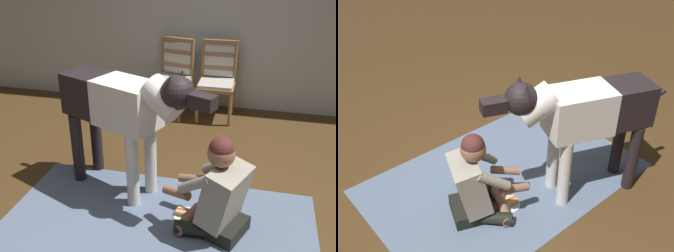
{
  "view_description": "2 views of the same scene",
  "coord_description": "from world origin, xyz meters",
  "views": [
    {
      "loc": [
        0.74,
        -2.47,
        2.13
      ],
      "look_at": [
        0.04,
        0.44,
        0.72
      ],
      "focal_mm": 42.7,
      "sensor_mm": 36.0,
      "label": 1
    },
    {
      "loc": [
        2.02,
        2.24,
        2.66
      ],
      "look_at": [
        0.15,
        0.09,
        0.75
      ],
      "focal_mm": 43.74,
      "sensor_mm": 36.0,
      "label": 2
    }
  ],
  "objects": [
    {
      "name": "large_dog",
      "position": [
        -0.38,
        0.48,
        0.83
      ],
      "size": [
        1.58,
        0.77,
        1.25
      ],
      "color": "silver",
      "rests_on": "ground"
    },
    {
      "name": "area_rug",
      "position": [
        0.03,
        -0.08,
        0.0
      ],
      "size": [
        2.55,
        1.69,
        0.01
      ],
      "primitive_type": "cube",
      "color": "slate",
      "rests_on": "ground"
    },
    {
      "name": "hot_dog_on_plate",
      "position": [
        0.25,
        0.22,
        0.03
      ],
      "size": [
        0.23,
        0.23,
        0.06
      ],
      "color": "silver",
      "rests_on": "ground"
    },
    {
      "name": "person_sitting_on_floor",
      "position": [
        0.51,
        0.11,
        0.34
      ],
      "size": [
        0.73,
        0.61,
        0.83
      ],
      "color": "black",
      "rests_on": "ground"
    },
    {
      "name": "ground_plane",
      "position": [
        0.0,
        0.0,
        0.0
      ],
      "size": [
        16.1,
        16.1,
        0.0
      ],
      "primitive_type": "plane",
      "color": "#452F18"
    }
  ]
}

